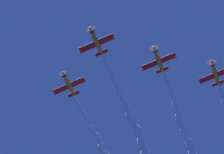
{
  "coord_description": "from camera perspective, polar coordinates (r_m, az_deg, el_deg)",
  "views": [
    {
      "loc": [
        9.42,
        43.87,
        1.88
      ],
      "look_at": [
        -1.95,
        -10.37,
        81.49
      ],
      "focal_mm": 62.56,
      "sensor_mm": 36.0,
      "label": 1
    }
  ],
  "objects": [
    {
      "name": "airplane_slot_tail",
      "position": [
        101.21,
        14.83,
        0.55
      ],
      "size": [
        7.99,
        7.59,
        2.7
      ],
      "color": "orange"
    },
    {
      "name": "smoke_trail_left_wingman",
      "position": [
        111.53,
        11.1,
        -9.33
      ],
      "size": [
        21.87,
        32.43,
        3.41
      ],
      "color": "white"
    },
    {
      "name": "smoke_trail_lead",
      "position": [
        105.41,
        3.51,
        -7.78
      ],
      "size": [
        21.71,
        32.99,
        3.83
      ],
      "color": "white"
    },
    {
      "name": "airplane_lead",
      "position": [
        90.63,
        -2.33,
        5.24
      ],
      "size": [
        7.96,
        7.58,
        2.76
      ],
      "color": "orange"
    },
    {
      "name": "airplane_left_wingman",
      "position": [
        94.77,
        6.78,
        2.54
      ],
      "size": [
        7.98,
        7.55,
        2.7
      ],
      "color": "orange"
    },
    {
      "name": "airplane_right_wingman",
      "position": [
        100.32,
        -6.37,
        -1.02
      ],
      "size": [
        7.94,
        7.62,
        2.89
      ],
      "color": "orange"
    }
  ]
}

